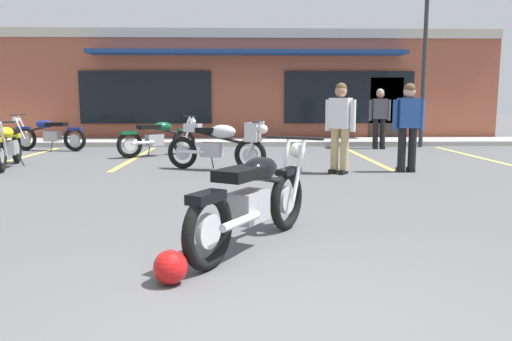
# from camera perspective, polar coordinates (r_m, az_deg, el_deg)

# --- Properties ---
(ground_plane) EXTENTS (80.00, 80.00, 0.00)m
(ground_plane) POSITION_cam_1_polar(r_m,az_deg,el_deg) (6.86, 0.11, -3.32)
(ground_plane) COLOR #515154
(sidewalk_kerb) EXTENTS (22.00, 1.80, 0.14)m
(sidewalk_kerb) POSITION_cam_1_polar(r_m,az_deg,el_deg) (15.45, -0.88, 3.32)
(sidewalk_kerb) COLOR #A8A59E
(sidewalk_kerb) RESTS_ON ground_plane
(brick_storefront_building) EXTENTS (16.72, 7.03, 3.66)m
(brick_storefront_building) POSITION_cam_1_polar(r_m,az_deg,el_deg) (19.53, -1.05, 9.49)
(brick_storefront_building) COLOR brown
(brick_storefront_building) RESTS_ON ground_plane
(painted_stall_lines) EXTENTS (11.04, 4.80, 0.01)m
(painted_stall_lines) POSITION_cam_1_polar(r_m,az_deg,el_deg) (11.87, -0.64, 1.55)
(painted_stall_lines) COLOR #DBCC4C
(painted_stall_lines) RESTS_ON ground_plane
(motorcycle_foreground_classic) EXTENTS (1.33, 1.87, 0.98)m
(motorcycle_foreground_classic) POSITION_cam_1_polar(r_m,az_deg,el_deg) (4.59, -0.22, -3.17)
(motorcycle_foreground_classic) COLOR black
(motorcycle_foreground_classic) RESTS_ON ground_plane
(motorcycle_red_sportbike) EXTENTS (2.09, 0.77, 0.98)m
(motorcycle_red_sportbike) POSITION_cam_1_polar(r_m,az_deg,el_deg) (14.48, -22.74, 3.93)
(motorcycle_red_sportbike) COLOR black
(motorcycle_red_sportbike) RESTS_ON ground_plane
(motorcycle_black_cruiser) EXTENTS (2.02, 1.04, 0.98)m
(motorcycle_black_cruiser) POSITION_cam_1_polar(r_m,az_deg,el_deg) (9.62, -4.08, 3.13)
(motorcycle_black_cruiser) COLOR black
(motorcycle_black_cruiser) RESTS_ON ground_plane
(motorcycle_silver_naked) EXTENTS (0.86, 2.08, 0.98)m
(motorcycle_silver_naked) POSITION_cam_1_polar(r_m,az_deg,el_deg) (11.17, -26.61, 2.64)
(motorcycle_silver_naked) COLOR black
(motorcycle_silver_naked) RESTS_ON ground_plane
(motorcycle_blue_standard) EXTENTS (1.82, 1.44, 0.98)m
(motorcycle_blue_standard) POSITION_cam_1_polar(r_m,az_deg,el_deg) (12.34, -11.16, 3.78)
(motorcycle_blue_standard) COLOR black
(motorcycle_blue_standard) RESTS_ON ground_plane
(person_in_black_shirt) EXTENTS (0.60, 0.29, 1.68)m
(person_in_black_shirt) POSITION_cam_1_polar(r_m,az_deg,el_deg) (14.35, 14.04, 6.23)
(person_in_black_shirt) COLOR black
(person_in_black_shirt) RESTS_ON ground_plane
(person_in_shorts_foreground) EXTENTS (0.54, 0.43, 1.68)m
(person_in_shorts_foreground) POSITION_cam_1_polar(r_m,az_deg,el_deg) (9.29, 9.67, 5.47)
(person_in_shorts_foreground) COLOR black
(person_in_shorts_foreground) RESTS_ON ground_plane
(person_by_back_row) EXTENTS (0.60, 0.28, 1.68)m
(person_by_back_row) POSITION_cam_1_polar(r_m,az_deg,el_deg) (9.78, 17.11, 5.36)
(person_by_back_row) COLOR black
(person_by_back_row) RESTS_ON ground_plane
(helmet_on_pavement) EXTENTS (0.26, 0.26, 0.26)m
(helmet_on_pavement) POSITION_cam_1_polar(r_m,az_deg,el_deg) (3.80, -9.81, -10.90)
(helmet_on_pavement) COLOR #B71414
(helmet_on_pavement) RESTS_ON ground_plane
(parking_lot_lamp_post) EXTENTS (0.24, 0.76, 4.92)m
(parking_lot_lamp_post) POSITION_cam_1_polar(r_m,az_deg,el_deg) (15.23, 19.08, 14.57)
(parking_lot_lamp_post) COLOR #2D2D33
(parking_lot_lamp_post) RESTS_ON ground_plane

